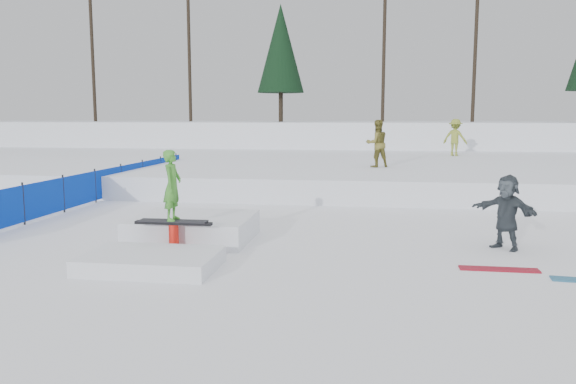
# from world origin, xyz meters

# --- Properties ---
(ground) EXTENTS (120.00, 120.00, 0.00)m
(ground) POSITION_xyz_m (0.00, 0.00, 0.00)
(ground) COLOR white
(snow_berm) EXTENTS (60.00, 14.00, 2.40)m
(snow_berm) POSITION_xyz_m (0.00, 30.00, 1.20)
(snow_berm) COLOR white
(snow_berm) RESTS_ON ground
(snow_midrise) EXTENTS (50.00, 18.00, 0.80)m
(snow_midrise) POSITION_xyz_m (0.00, 16.00, 0.40)
(snow_midrise) COLOR white
(snow_midrise) RESTS_ON ground
(safety_fence) EXTENTS (0.05, 16.00, 1.10)m
(safety_fence) POSITION_xyz_m (-6.50, 6.60, 0.55)
(safety_fence) COLOR #042DAD
(safety_fence) RESTS_ON ground
(treeline) EXTENTS (40.24, 4.22, 10.50)m
(treeline) POSITION_xyz_m (6.18, 28.28, 7.45)
(treeline) COLOR black
(treeline) RESTS_ON snow_berm
(walker_olive) EXTENTS (1.09, 0.98, 1.84)m
(walker_olive) POSITION_xyz_m (2.52, 11.93, 1.72)
(walker_olive) COLOR brown
(walker_olive) RESTS_ON snow_midrise
(walker_ygreen) EXTENTS (1.37, 1.12, 1.85)m
(walker_ygreen) POSITION_xyz_m (6.44, 18.92, 1.72)
(walker_ygreen) COLOR olive
(walker_ygreen) RESTS_ON snow_midrise
(spectator_dark) EXTENTS (1.37, 1.36, 1.58)m
(spectator_dark) POSITION_xyz_m (5.15, 1.86, 0.79)
(spectator_dark) COLOR #353D44
(spectator_dark) RESTS_ON ground
(loose_board_red) EXTENTS (1.40, 0.29, 0.03)m
(loose_board_red) POSITION_xyz_m (4.67, 0.13, 0.01)
(loose_board_red) COLOR maroon
(loose_board_red) RESTS_ON ground
(jib_rail_feature) EXTENTS (2.60, 4.40, 2.11)m
(jib_rail_feature) POSITION_xyz_m (-1.62, 1.02, 0.30)
(jib_rail_feature) COLOR white
(jib_rail_feature) RESTS_ON ground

